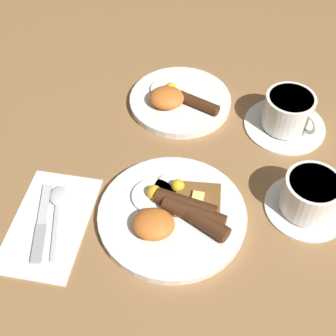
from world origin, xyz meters
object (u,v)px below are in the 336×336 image
Objects in this scene: spoon at (58,204)px; teacup_near at (310,197)px; knife at (41,225)px; breakfast_plate_near at (175,213)px; breakfast_plate_far at (178,100)px; teacup_far at (288,114)px.

teacup_near is at bearing -94.87° from spoon.
knife is at bearing -169.27° from teacup_near.
teacup_near reaches higher than breakfast_plate_near.
breakfast_plate_far is 1.31× the size of teacup_far.
teacup_far reaches higher than spoon.
teacup_far is (0.22, -0.05, 0.02)m from breakfast_plate_far.
breakfast_plate_near is at bearing -169.28° from teacup_near.
breakfast_plate_far is at bearing -43.10° from spoon.
teacup_near is (0.23, 0.04, 0.02)m from breakfast_plate_near.
spoon is at bearing -123.08° from breakfast_plate_far.
teacup_far is at bearing -64.03° from knife.
spoon is (0.02, 0.05, 0.00)m from knife.
knife is (-0.20, -0.33, -0.01)m from breakfast_plate_far.
breakfast_plate_far is 1.40× the size of spoon.
spoon reaches higher than knife.
teacup_near reaches higher than breakfast_plate_far.
teacup_near is at bearing -83.17° from teacup_far.
knife is (-0.45, -0.09, -0.03)m from teacup_near.
breakfast_plate_near is at bearing -86.35° from breakfast_plate_far.
teacup_near is 0.20m from teacup_far.
breakfast_plate_far is 0.39m from knife.
spoon is at bearing -149.39° from teacup_far.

